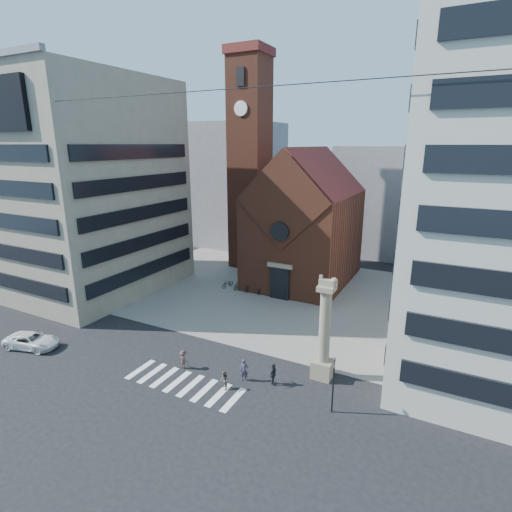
% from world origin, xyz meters
% --- Properties ---
extents(ground, '(120.00, 120.00, 0.00)m').
position_xyz_m(ground, '(0.00, 0.00, 0.00)').
color(ground, black).
rests_on(ground, ground).
extents(piazza, '(46.00, 30.00, 0.05)m').
position_xyz_m(piazza, '(0.00, 19.00, 0.03)').
color(piazza, gray).
rests_on(piazza, ground).
extents(zebra_crossing, '(10.20, 3.20, 0.01)m').
position_xyz_m(zebra_crossing, '(0.55, -3.00, 0.01)').
color(zebra_crossing, white).
rests_on(zebra_crossing, ground).
extents(church, '(12.00, 16.65, 18.00)m').
position_xyz_m(church, '(0.00, 25.04, 7.98)').
color(church, brown).
rests_on(church, ground).
extents(campanile, '(5.50, 5.50, 31.20)m').
position_xyz_m(campanile, '(-10.00, 28.00, 15.74)').
color(campanile, brown).
rests_on(campanile, ground).
extents(building_left, '(18.00, 20.00, 26.00)m').
position_xyz_m(building_left, '(-24.00, 10.00, 13.00)').
color(building_left, gray).
rests_on(building_left, ground).
extents(bg_block_left, '(16.00, 14.00, 22.00)m').
position_xyz_m(bg_block_left, '(-20.00, 40.00, 11.00)').
color(bg_block_left, gray).
rests_on(bg_block_left, ground).
extents(bg_block_mid, '(14.00, 12.00, 18.00)m').
position_xyz_m(bg_block_mid, '(6.00, 45.00, 9.00)').
color(bg_block_mid, gray).
rests_on(bg_block_mid, ground).
extents(bg_block_right, '(16.00, 14.00, 24.00)m').
position_xyz_m(bg_block_right, '(22.00, 42.00, 12.00)').
color(bg_block_right, gray).
rests_on(bg_block_right, ground).
extents(lion_column, '(1.63, 1.60, 8.68)m').
position_xyz_m(lion_column, '(10.01, 3.00, 3.46)').
color(lion_column, gray).
rests_on(lion_column, ground).
extents(traffic_light, '(0.13, 0.16, 4.30)m').
position_xyz_m(traffic_light, '(12.00, -1.00, 2.29)').
color(traffic_light, black).
rests_on(traffic_light, ground).
extents(white_car, '(5.45, 3.53, 1.40)m').
position_xyz_m(white_car, '(-15.57, -4.76, 0.70)').
color(white_car, silver).
rests_on(white_car, ground).
extents(pedestrian_0, '(0.78, 0.65, 1.84)m').
position_xyz_m(pedestrian_0, '(4.59, -0.41, 0.92)').
color(pedestrian_0, '#383042').
rests_on(pedestrian_0, ground).
extents(pedestrian_1, '(0.93, 0.94, 1.53)m').
position_xyz_m(pedestrian_1, '(3.79, -2.15, 0.76)').
color(pedestrian_1, '#504740').
rests_on(pedestrian_1, ground).
extents(pedestrian_2, '(0.48, 1.07, 1.80)m').
position_xyz_m(pedestrian_2, '(6.88, 0.18, 0.90)').
color(pedestrian_2, black).
rests_on(pedestrian_2, ground).
extents(pedestrian_3, '(1.10, 0.70, 1.63)m').
position_xyz_m(pedestrian_3, '(-0.88, -1.13, 0.81)').
color(pedestrian_3, '#422E2C').
rests_on(pedestrian_3, ground).
extents(scooter_0, '(1.17, 2.06, 1.02)m').
position_xyz_m(scooter_0, '(-7.77, 17.41, 0.56)').
color(scooter_0, black).
rests_on(scooter_0, piazza).
extents(scooter_1, '(1.02, 1.96, 1.13)m').
position_xyz_m(scooter_1, '(-6.05, 17.41, 0.62)').
color(scooter_1, black).
rests_on(scooter_1, piazza).
extents(scooter_2, '(1.17, 2.06, 1.02)m').
position_xyz_m(scooter_2, '(-4.34, 17.41, 0.56)').
color(scooter_2, black).
rests_on(scooter_2, piazza).
extents(scooter_3, '(1.02, 1.96, 1.13)m').
position_xyz_m(scooter_3, '(-2.63, 17.41, 0.62)').
color(scooter_3, black).
rests_on(scooter_3, piazza).
extents(scooter_4, '(1.17, 2.06, 1.02)m').
position_xyz_m(scooter_4, '(-0.92, 17.41, 0.56)').
color(scooter_4, black).
rests_on(scooter_4, piazza).
extents(scooter_5, '(1.02, 1.96, 1.13)m').
position_xyz_m(scooter_5, '(0.80, 17.41, 0.62)').
color(scooter_5, black).
rests_on(scooter_5, piazza).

